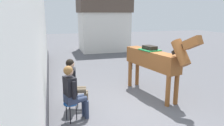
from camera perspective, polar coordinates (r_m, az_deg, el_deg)
ground_plane at (r=8.65m, az=-0.80°, el=-3.98°), size 40.00×40.00×0.00m
pub_facade_wall at (r=6.55m, az=-19.15°, el=3.52°), size 0.34×14.00×3.40m
distant_cottage at (r=14.88m, az=-2.29°, el=10.29°), size 3.40×2.60×3.50m
seated_visitor_near at (r=5.15m, az=-10.54°, el=-7.25°), size 0.61×0.48×1.39m
seated_visitor_far at (r=5.82m, az=-10.18°, el=-4.84°), size 0.61×0.48×1.39m
saddled_horse_center at (r=6.67m, az=11.21°, el=0.84°), size 0.90×2.96×2.06m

